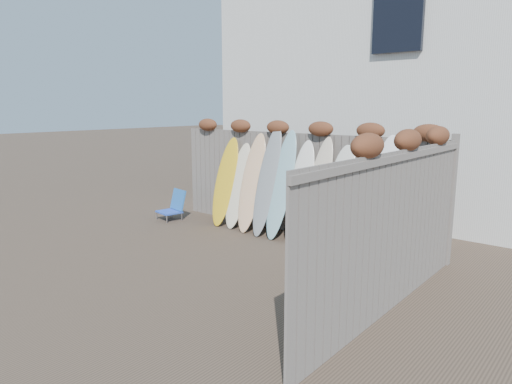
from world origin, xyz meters
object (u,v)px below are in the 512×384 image
Objects in this scene: wooden_crate at (383,265)px; surfboard_0 at (225,181)px; beach_chair at (174,206)px; lattice_panel at (410,220)px.

surfboard_0 is at bearing 164.57° from wooden_crate.
wooden_crate is (5.32, -0.70, 0.02)m from beach_chair.
surfboard_0 is at bearing 20.43° from beach_chair.
lattice_panel is at bearing 73.63° from wooden_crate.
beach_chair is at bearing 165.20° from lattice_panel.
surfboard_0 is (1.19, 0.44, 0.62)m from beach_chair.
beach_chair is 5.37m from wooden_crate.
lattice_panel is at bearing -2.11° from beach_chair.
wooden_crate is 0.78m from lattice_panel.
lattice_panel is 0.94× the size of surfboard_0.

